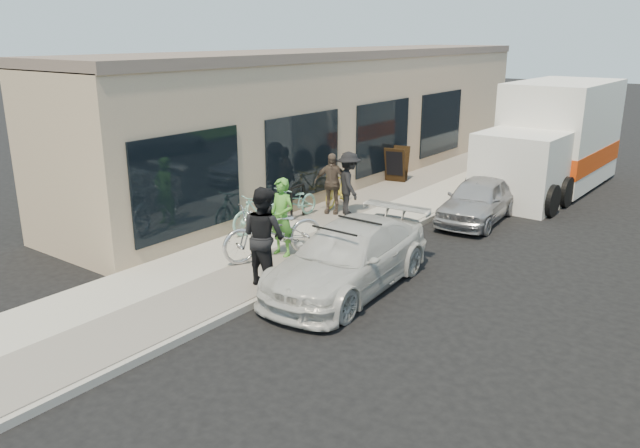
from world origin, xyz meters
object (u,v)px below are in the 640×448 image
Objects in this scene: bike_rack at (297,198)px; man_standing at (264,236)px; tandem_bike at (274,232)px; cruiser_bike_c at (338,189)px; sedan_silver at (478,200)px; sedan_white at (348,258)px; moving_truck at (553,142)px; cruiser_bike_a at (260,212)px; sandwich_board at (396,164)px; bystander_a at (349,184)px; bystander_b at (331,183)px; cruiser_bike_b at (295,202)px; woman_rider at (282,217)px.

man_standing is (2.27, -3.78, 0.42)m from bike_rack.
man_standing reaches higher than tandem_bike.
cruiser_bike_c is at bearing 131.97° from tandem_bike.
sedan_silver reaches higher than cruiser_bike_c.
tandem_bike is 1.40m from man_standing.
sedan_white is 0.66× the size of moving_truck.
man_standing is 3.27m from cruiser_bike_a.
moving_truck reaches higher than sandwich_board.
bystander_a reaches higher than bystander_b.
bystander_a reaches higher than sedan_silver.
sedan_white is at bearing -77.94° from sandwich_board.
moving_truck reaches higher than bystander_a.
bystander_b is (0.39, 2.38, 0.31)m from cruiser_bike_a.
cruiser_bike_a is 1.36m from cruiser_bike_b.
sandwich_board is 8.00m from tandem_bike.
sedan_silver is 2.01× the size of woman_rider.
tandem_bike is at bearing -85.04° from woman_rider.
bystander_b is (0.30, -0.74, 0.33)m from cruiser_bike_c.
cruiser_bike_c is (0.11, 1.66, -0.06)m from bike_rack.
cruiser_bike_c is at bearing 1.90° from bystander_a.
moving_truck reaches higher than man_standing.
tandem_bike reaches higher than sedan_white.
moving_truck is 4.17× the size of cruiser_bike_a.
cruiser_bike_b is (-2.28, 3.69, -0.51)m from man_standing.
tandem_bike is 1.42× the size of bystander_b.
bystander_a is at bearing -113.57° from moving_truck.
bike_rack is 0.38× the size of tandem_bike.
sedan_silver is (3.61, 2.98, -0.10)m from bike_rack.
moving_truck reaches higher than cruiser_bike_a.
cruiser_bike_c is at bearing 96.55° from cruiser_bike_a.
sandwich_board reaches higher than cruiser_bike_b.
woman_rider is 1.05× the size of bystander_b.
cruiser_bike_c is (-3.37, 4.41, -0.01)m from sedan_white.
sedan_silver is at bearing -92.95° from moving_truck.
sedan_silver is 2.11× the size of bystander_b.
sedan_white is 4.38m from cruiser_bike_b.
sandwich_board is at bearing 125.66° from tandem_bike.
sandwich_board is 4.24m from bystander_a.
tandem_bike reaches higher than cruiser_bike_a.
man_standing is 4.37m from cruiser_bike_b.
bystander_a is (0.87, 1.15, 0.40)m from cruiser_bike_b.
cruiser_bike_c is at bearing -63.46° from man_standing.
cruiser_bike_b is at bearing 144.69° from tandem_bike.
cruiser_bike_b is 0.99× the size of bystander_a.
bike_rack is 0.53× the size of cruiser_bike_a.
sedan_white is 5.55m from cruiser_bike_c.
bike_rack is 0.13× the size of moving_truck.
woman_rider reaches higher than sandwich_board.
cruiser_bike_a is at bearing -123.03° from bystander_b.
cruiser_bike_c is at bearing 86.23° from bike_rack.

